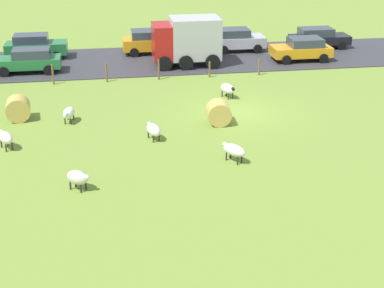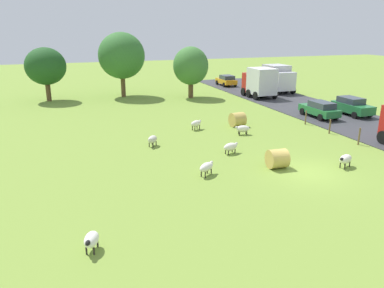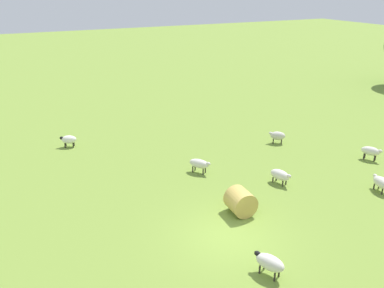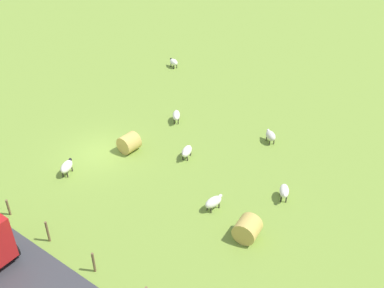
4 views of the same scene
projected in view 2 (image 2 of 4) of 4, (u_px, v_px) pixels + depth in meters
ground_plane at (309, 173)px, 22.20m from camera, size 160.00×160.00×0.00m
sheep_0 at (243, 129)px, 29.95m from camera, size 1.24×0.74×0.76m
sheep_1 at (231, 147)px, 25.45m from camera, size 1.26×0.83×0.75m
sheep_2 at (91, 240)px, 14.30m from camera, size 0.82×1.08×0.75m
sheep_3 at (207, 167)px, 21.65m from camera, size 1.23×1.08×0.78m
sheep_4 at (345, 159)px, 22.92m from camera, size 1.26×0.93×0.81m
sheep_5 at (196, 123)px, 31.39m from camera, size 1.19×0.94×0.80m
sheep_6 at (152, 139)px, 27.00m from camera, size 1.02×1.08×0.79m
hay_bale_0 at (237, 120)px, 32.46m from camera, size 1.27×1.33×1.21m
hay_bale_1 at (277, 159)px, 22.84m from camera, size 1.19×1.23×1.17m
tree_0 at (122, 56)px, 45.24m from camera, size 5.57×5.57×7.71m
tree_1 at (46, 66)px, 42.75m from camera, size 4.55×4.55×6.10m
tree_2 at (191, 66)px, 44.88m from camera, size 4.22×4.22×6.08m
fence_post_2 at (359, 136)px, 27.34m from camera, size 0.12×0.12×1.28m
fence_post_3 at (330, 126)px, 30.25m from camera, size 0.12×0.12×1.18m
fence_post_4 at (306, 118)px, 33.13m from camera, size 0.12×0.12×1.23m
truck_0 at (278, 78)px, 48.82m from camera, size 2.88×4.32×3.49m
truck_2 at (260, 82)px, 45.36m from camera, size 2.80×4.40×3.55m
car_0 at (352, 106)px, 36.49m from camera, size 2.02×4.20×1.67m
car_2 at (226, 80)px, 54.83m from camera, size 2.01×3.89×1.52m
car_3 at (320, 109)px, 35.45m from camera, size 1.93×4.25×1.53m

